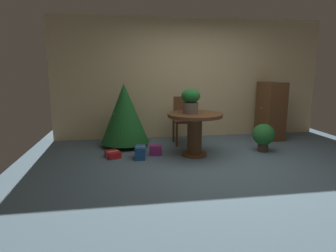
{
  "coord_description": "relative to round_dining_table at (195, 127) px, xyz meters",
  "views": [
    {
      "loc": [
        -1.5,
        -4.06,
        1.49
      ],
      "look_at": [
        -0.81,
        0.29,
        0.62
      ],
      "focal_mm": 30.42,
      "sensor_mm": 36.0,
      "label": 1
    }
  ],
  "objects": [
    {
      "name": "wooden_cabinet",
      "position": [
        1.95,
        0.98,
        0.1
      ],
      "size": [
        0.43,
        0.65,
        1.24
      ],
      "color": "brown",
      "rests_on": "ground_plane"
    },
    {
      "name": "back_wall_panel",
      "position": [
        0.28,
        1.5,
        0.78
      ],
      "size": [
        6.0,
        0.1,
        2.6
      ],
      "primitive_type": "cube",
      "color": "beige",
      "rests_on": "ground_plane"
    },
    {
      "name": "gift_box_blue",
      "position": [
        -0.96,
        -0.04,
        -0.41
      ],
      "size": [
        0.21,
        0.31,
        0.21
      ],
      "color": "#1E569E",
      "rests_on": "ground_plane"
    },
    {
      "name": "potted_plant",
      "position": [
        1.32,
        0.04,
        -0.22
      ],
      "size": [
        0.4,
        0.4,
        0.52
      ],
      "color": "#4C382D",
      "rests_on": "ground_plane"
    },
    {
      "name": "ground_plane",
      "position": [
        0.28,
        -0.7,
        -0.52
      ],
      "size": [
        6.6,
        6.6,
        0.0
      ],
      "primitive_type": "plane",
      "color": "slate"
    },
    {
      "name": "round_dining_table",
      "position": [
        0.0,
        0.0,
        0.0
      ],
      "size": [
        0.95,
        0.95,
        0.75
      ],
      "color": "brown",
      "rests_on": "ground_plane"
    },
    {
      "name": "wooden_chair_far",
      "position": [
        0.0,
        0.87,
        0.03
      ],
      "size": [
        0.45,
        0.41,
        0.96
      ],
      "color": "brown",
      "rests_on": "ground_plane"
    },
    {
      "name": "flower_vase",
      "position": [
        -0.07,
        0.03,
        0.47
      ],
      "size": [
        0.33,
        0.33,
        0.43
      ],
      "color": "#665B51",
      "rests_on": "round_dining_table"
    },
    {
      "name": "holiday_tree",
      "position": [
        -1.21,
        0.82,
        0.14
      ],
      "size": [
        0.94,
        0.94,
        1.24
      ],
      "color": "brown",
      "rests_on": "ground_plane"
    },
    {
      "name": "gift_box_purple",
      "position": [
        -0.68,
        0.13,
        -0.43
      ],
      "size": [
        0.24,
        0.21,
        0.17
      ],
      "color": "#9E287A",
      "rests_on": "ground_plane"
    },
    {
      "name": "gift_box_red",
      "position": [
        -1.43,
        0.09,
        -0.47
      ],
      "size": [
        0.3,
        0.34,
        0.11
      ],
      "color": "red",
      "rests_on": "ground_plane"
    }
  ]
}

